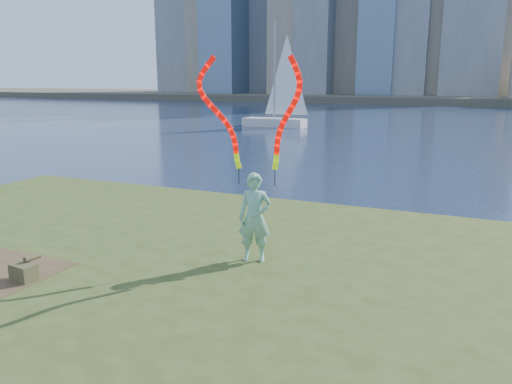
% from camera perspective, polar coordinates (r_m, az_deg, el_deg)
% --- Properties ---
extents(ground, '(320.00, 320.00, 0.00)m').
position_cam_1_polar(ground, '(10.97, -10.83, -9.47)').
color(ground, '#1A2741').
rests_on(ground, ground).
extents(grassy_knoll, '(20.00, 18.00, 0.80)m').
position_cam_1_polar(grassy_knoll, '(9.21, -19.17, -12.16)').
color(grassy_knoll, '#39491A').
rests_on(grassy_knoll, ground).
extents(far_shore, '(320.00, 40.00, 1.20)m').
position_cam_1_polar(far_shore, '(103.53, 20.78, 10.04)').
color(far_shore, '#4D4838').
rests_on(far_shore, ground).
extents(woman_with_ribbons, '(1.99, 0.67, 4.04)m').
position_cam_1_polar(woman_with_ribbons, '(9.05, -0.08, 0.62)').
color(woman_with_ribbons, '#197647').
rests_on(woman_with_ribbons, grassy_knoll).
extents(canvas_bag, '(0.45, 0.51, 0.40)m').
position_cam_1_polar(canvas_bag, '(9.31, -24.96, -8.24)').
color(canvas_bag, '#3F4622').
rests_on(canvas_bag, grassy_knoll).
extents(sailboat, '(5.91, 1.92, 8.94)m').
position_cam_1_polar(sailboat, '(44.22, 2.48, 9.45)').
color(sailboat, beige).
rests_on(sailboat, ground).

